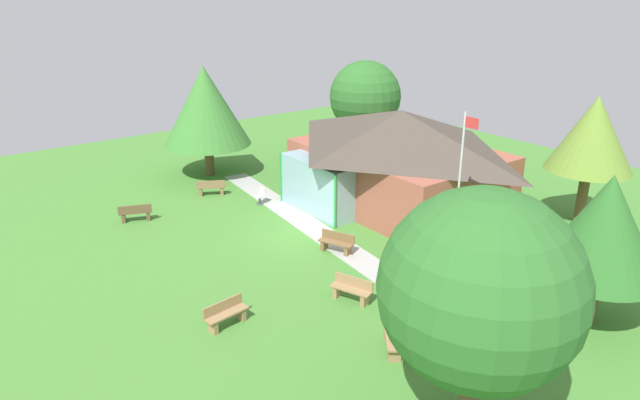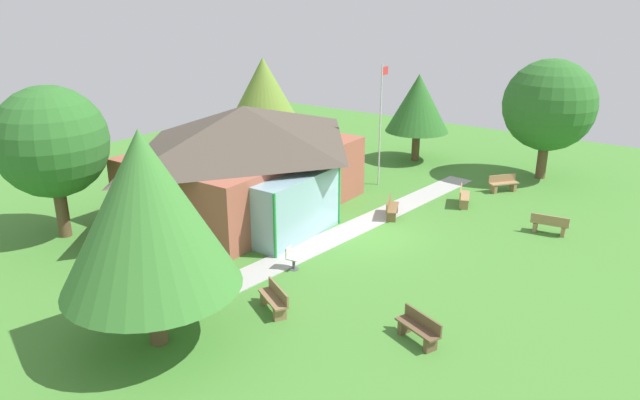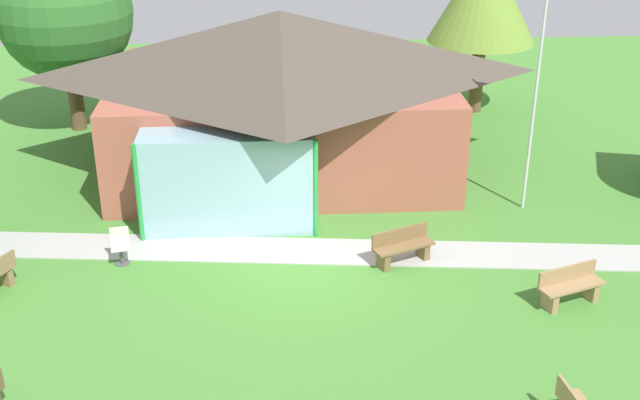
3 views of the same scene
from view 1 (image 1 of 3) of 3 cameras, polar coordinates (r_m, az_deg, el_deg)
The scene contains 16 objects.
ground_plane at distance 25.19m, azimuth -1.90°, elevation -3.62°, with size 44.00×44.00×0.00m, color #478433.
pavilion at distance 28.54m, azimuth 7.61°, elevation 4.40°, with size 10.63×8.63×4.73m.
footpath at distance 25.67m, azimuth -0.27°, elevation -3.09°, with size 18.77×1.30×0.03m, color #ADADA8.
flagpole at distance 21.86m, azimuth 13.78°, elevation 1.41°, with size 0.64×0.08×6.14m.
bench_mid_right at distance 20.15m, azimuth 3.18°, elevation -8.96°, with size 1.56×0.93×0.84m.
bench_front_right at distance 19.01m, azimuth -9.40°, elevation -11.21°, with size 0.62×1.54×0.84m.
bench_mid_left at distance 30.45m, azimuth -10.83°, elevation 1.19°, with size 1.11×1.53×0.84m.
bench_rear_near_path at distance 23.57m, azimuth 1.66°, elevation -4.32°, with size 1.55×0.99×0.84m.
bench_front_left at distance 27.95m, azimuth -17.96°, elevation -1.26°, with size 0.97×1.56×0.84m.
bench_lawn_far_right at distance 17.79m, azimuth 7.43°, elevation -13.54°, with size 1.45×1.27×0.84m.
patio_chair_west at distance 28.83m, azimuth -5.97°, elevation 0.37°, with size 0.51×0.51×0.86m.
tree_west_hedge at distance 33.01m, azimuth -11.36°, elevation 9.19°, with size 4.92×4.92×6.24m.
tree_behind_pavilion_left at distance 35.68m, azimuth 4.53°, elevation 10.23°, with size 4.39×4.39×6.16m.
tree_east_hedge at distance 19.70m, azimuth 26.61°, elevation -2.35°, with size 3.67×3.67×5.06m.
tree_far_east at distance 13.52m, azimuth 15.74°, elevation -8.63°, with size 4.73×4.73×6.29m.
tree_behind_pavilion_right at distance 28.00m, azimuth 25.62°, elevation 5.94°, with size 3.74×3.74×5.92m.
Camera 1 is at (18.73, -13.30, 10.34)m, focal length 32.02 mm.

